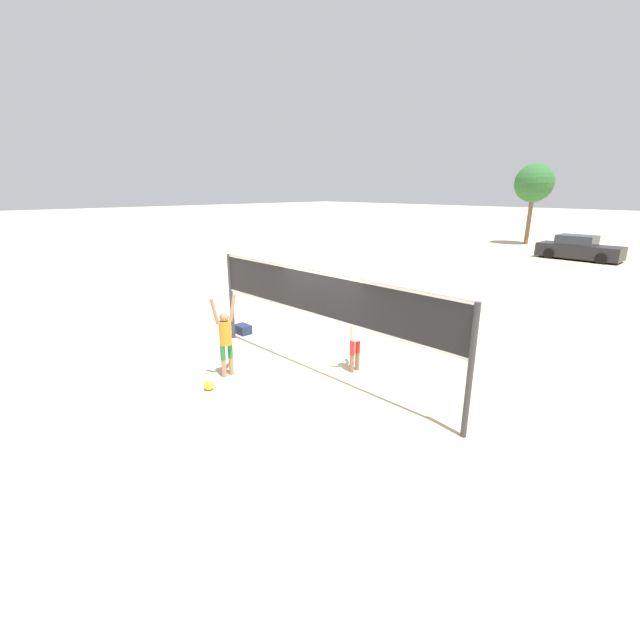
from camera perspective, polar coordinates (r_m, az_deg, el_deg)
The scene contains 8 objects.
ground_plane at distance 10.36m, azimuth 0.00°, elevation -7.32°, with size 200.00×200.00×0.00m, color beige.
volleyball_net at distance 9.76m, azimuth 0.00°, elevation 2.35°, with size 7.55×0.11×2.51m.
player_spiker at distance 10.18m, azimuth -12.50°, elevation -2.01°, with size 0.28×0.68×1.96m.
player_blocker at distance 10.23m, azimuth 4.75°, elevation -1.41°, with size 0.28×0.69×2.00m.
volleyball at distance 9.90m, azimuth -14.60°, elevation -8.41°, with size 0.22×0.22×0.22m.
gear_bag at distance 13.37m, azimuth -10.26°, elevation -1.23°, with size 0.50×0.36×0.28m.
parked_car_near at distance 31.54m, azimuth 31.22°, elevation 8.12°, with size 4.72×1.96×1.51m.
tree_left_cluster at distance 38.31m, azimuth 26.64°, elevation 15.95°, with size 2.89×2.89×6.13m.
Camera 1 is at (6.76, -6.57, 4.29)m, focal length 24.00 mm.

